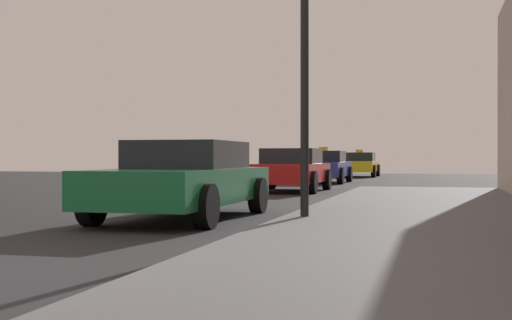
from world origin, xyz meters
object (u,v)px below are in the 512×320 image
Objects in this scene: car_blue at (323,167)px; car_yellow at (359,164)px; street_lamp at (305,9)px; car_green at (185,179)px; car_red at (291,170)px.

car_blue is 9.28m from car_yellow.
street_lamp is 0.96× the size of car_green.
car_blue is at bearing -88.58° from car_red.
car_green is 1.12× the size of car_red.
car_red is at bearing 89.02° from car_yellow.
car_blue and car_yellow have the same top height.
car_yellow is (0.46, 9.26, -0.00)m from car_blue.
car_blue is at bearing 87.17° from car_yellow.
car_red is at bearing 102.72° from street_lamp.
car_red is 0.99× the size of car_yellow.
street_lamp is 1.07× the size of car_red.
street_lamp is at bearing 94.39° from car_yellow.
car_green is at bearing 89.81° from car_yellow.
car_green is 1.10× the size of car_yellow.
street_lamp is 1.06× the size of car_yellow.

